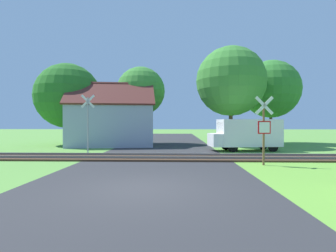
{
  "coord_description": "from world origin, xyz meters",
  "views": [
    {
      "loc": [
        1.02,
        -7.73,
        1.95
      ],
      "look_at": [
        0.5,
        7.76,
        1.8
      ],
      "focal_mm": 28.0,
      "sensor_mm": 36.0,
      "label": 1
    }
  ],
  "objects_px": {
    "crossing_sign_far": "(88,120)",
    "tree_center": "(141,91)",
    "house": "(112,123)",
    "mail_truck": "(246,133)",
    "tree_right": "(231,81)",
    "tree_left": "(68,96)",
    "tree_far": "(271,89)",
    "stop_sign_near": "(264,127)"
  },
  "relations": [
    {
      "from": "crossing_sign_far",
      "to": "tree_center",
      "type": "distance_m",
      "value": 9.55
    },
    {
      "from": "house",
      "to": "mail_truck",
      "type": "relative_size",
      "value": 1.6
    },
    {
      "from": "crossing_sign_far",
      "to": "tree_right",
      "type": "height_order",
      "value": "tree_right"
    },
    {
      "from": "crossing_sign_far",
      "to": "tree_left",
      "type": "xyz_separation_m",
      "value": [
        -4.36,
        7.32,
        2.3
      ]
    },
    {
      "from": "tree_left",
      "to": "tree_center",
      "type": "height_order",
      "value": "tree_left"
    },
    {
      "from": "tree_far",
      "to": "tree_right",
      "type": "height_order",
      "value": "tree_right"
    },
    {
      "from": "house",
      "to": "mail_truck",
      "type": "xyz_separation_m",
      "value": [
        10.73,
        -4.32,
        -0.71
      ]
    },
    {
      "from": "tree_center",
      "to": "tree_right",
      "type": "relative_size",
      "value": 0.86
    },
    {
      "from": "house",
      "to": "tree_far",
      "type": "xyz_separation_m",
      "value": [
        15.07,
        3.06,
        3.39
      ]
    },
    {
      "from": "house",
      "to": "tree_left",
      "type": "height_order",
      "value": "tree_left"
    },
    {
      "from": "house",
      "to": "tree_left",
      "type": "bearing_deg",
      "value": 162.47
    },
    {
      "from": "stop_sign_near",
      "to": "tree_far",
      "type": "relative_size",
      "value": 0.39
    },
    {
      "from": "stop_sign_near",
      "to": "tree_center",
      "type": "distance_m",
      "value": 15.4
    },
    {
      "from": "crossing_sign_far",
      "to": "stop_sign_near",
      "type": "bearing_deg",
      "value": -34.73
    },
    {
      "from": "tree_center",
      "to": "crossing_sign_far",
      "type": "bearing_deg",
      "value": -103.83
    },
    {
      "from": "stop_sign_near",
      "to": "tree_far",
      "type": "height_order",
      "value": "tree_far"
    },
    {
      "from": "stop_sign_near",
      "to": "house",
      "type": "height_order",
      "value": "house"
    },
    {
      "from": "stop_sign_near",
      "to": "mail_truck",
      "type": "distance_m",
      "value": 6.61
    },
    {
      "from": "house",
      "to": "tree_center",
      "type": "distance_m",
      "value": 4.44
    },
    {
      "from": "tree_center",
      "to": "mail_truck",
      "type": "height_order",
      "value": "tree_center"
    },
    {
      "from": "crossing_sign_far",
      "to": "tree_far",
      "type": "relative_size",
      "value": 0.47
    },
    {
      "from": "tree_far",
      "to": "tree_right",
      "type": "xyz_separation_m",
      "value": [
        -4.56,
        -3.07,
        0.31
      ]
    },
    {
      "from": "tree_center",
      "to": "stop_sign_near",
      "type": "bearing_deg",
      "value": -59.9
    },
    {
      "from": "tree_center",
      "to": "tree_right",
      "type": "xyz_separation_m",
      "value": [
        8.23,
        -2.18,
        0.56
      ]
    },
    {
      "from": "mail_truck",
      "to": "house",
      "type": "bearing_deg",
      "value": 61.07
    },
    {
      "from": "tree_far",
      "to": "tree_left",
      "type": "distance_m",
      "value": 19.5
    },
    {
      "from": "crossing_sign_far",
      "to": "mail_truck",
      "type": "xyz_separation_m",
      "value": [
        10.63,
        2.34,
        -0.94
      ]
    },
    {
      "from": "tree_right",
      "to": "tree_far",
      "type": "bearing_deg",
      "value": 33.96
    },
    {
      "from": "tree_center",
      "to": "mail_truck",
      "type": "distance_m",
      "value": 11.33
    },
    {
      "from": "stop_sign_near",
      "to": "crossing_sign_far",
      "type": "bearing_deg",
      "value": -27.97
    },
    {
      "from": "tree_left",
      "to": "tree_right",
      "type": "distance_m",
      "value": 14.83
    },
    {
      "from": "tree_left",
      "to": "tree_center",
      "type": "relative_size",
      "value": 1.0
    },
    {
      "from": "tree_center",
      "to": "mail_truck",
      "type": "relative_size",
      "value": 1.46
    },
    {
      "from": "tree_far",
      "to": "tree_center",
      "type": "relative_size",
      "value": 1.1
    },
    {
      "from": "tree_right",
      "to": "crossing_sign_far",
      "type": "bearing_deg",
      "value": -147.4
    },
    {
      "from": "crossing_sign_far",
      "to": "tree_center",
      "type": "height_order",
      "value": "tree_center"
    },
    {
      "from": "tree_left",
      "to": "mail_truck",
      "type": "bearing_deg",
      "value": -18.36
    },
    {
      "from": "tree_left",
      "to": "crossing_sign_far",
      "type": "bearing_deg",
      "value": -59.23
    },
    {
      "from": "crossing_sign_far",
      "to": "mail_truck",
      "type": "distance_m",
      "value": 10.93
    },
    {
      "from": "crossing_sign_far",
      "to": "house",
      "type": "height_order",
      "value": "house"
    },
    {
      "from": "tree_right",
      "to": "tree_left",
      "type": "bearing_deg",
      "value": 177.43
    },
    {
      "from": "stop_sign_near",
      "to": "tree_right",
      "type": "xyz_separation_m",
      "value": [
        0.69,
        10.83,
        3.87
      ]
    }
  ]
}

